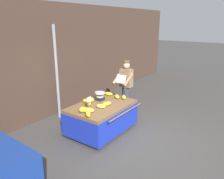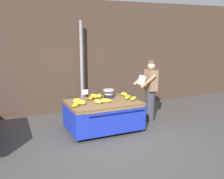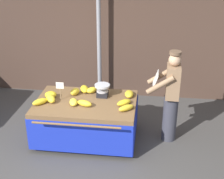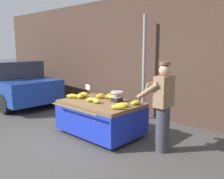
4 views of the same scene
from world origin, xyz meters
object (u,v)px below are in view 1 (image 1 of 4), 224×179
object	(u,v)px
banana_bunch_3	(107,104)
banana_bunch_2	(88,103)
banana_bunch_5	(91,100)
banana_bunch_10	(87,101)
street_pole	(57,73)
banana_bunch_0	(88,110)
vendor_person	(126,87)
banana_bunch_9	(108,94)
weighing_scale	(100,96)
banana_bunch_6	(88,114)
banana_bunch_4	(124,97)
banana_bunch_7	(101,106)
banana_bunch_1	(117,96)
banana_bunch_8	(82,109)
price_sign	(89,100)
banana_cart	(102,111)

from	to	relation	value
banana_bunch_3	banana_bunch_2	bearing A→B (deg)	122.93
banana_bunch_5	banana_bunch_10	xyz separation A→B (m)	(-0.14, 0.02, 0.00)
street_pole	banana_bunch_0	distance (m)	1.92
banana_bunch_10	vendor_person	distance (m)	1.62
banana_bunch_0	banana_bunch_9	size ratio (longest dim) A/B	1.05
weighing_scale	banana_bunch_3	bearing A→B (deg)	-120.49
banana_bunch_3	banana_bunch_6	world-z (taller)	banana_bunch_3
street_pole	banana_bunch_4	world-z (taller)	street_pole
banana_bunch_6	banana_bunch_4	bearing A→B (deg)	-1.15
banana_bunch_7	vendor_person	xyz separation A→B (m)	(1.69, 0.30, 0.06)
banana_bunch_1	vendor_person	world-z (taller)	vendor_person
banana_bunch_1	banana_bunch_10	size ratio (longest dim) A/B	1.06
banana_bunch_2	banana_bunch_9	xyz separation A→B (m)	(1.00, 0.07, -0.02)
banana_bunch_0	banana_bunch_5	world-z (taller)	banana_bunch_0
banana_bunch_8	vendor_person	world-z (taller)	vendor_person
banana_bunch_1	vendor_person	xyz separation A→B (m)	(0.81, 0.20, 0.06)
banana_bunch_8	banana_bunch_10	distance (m)	0.65
banana_bunch_2	price_sign	bearing A→B (deg)	-133.68
street_pole	banana_bunch_1	xyz separation A→B (m)	(0.71, -1.69, -0.60)
weighing_scale	vendor_person	bearing A→B (deg)	-4.03
banana_cart	banana_bunch_8	distance (m)	0.71
banana_bunch_2	banana_bunch_7	distance (m)	0.38
street_pole	banana_bunch_1	bearing A→B (deg)	-67.35
banana_bunch_1	banana_bunch_4	distance (m)	0.20
weighing_scale	banana_cart	bearing A→B (deg)	-135.44
banana_bunch_3	banana_bunch_6	bearing A→B (deg)	-177.38
banana_bunch_7	banana_bunch_9	xyz separation A→B (m)	(0.94, 0.44, 0.00)
price_sign	banana_bunch_0	xyz separation A→B (m)	(-0.15, -0.10, -0.19)
street_pole	banana_bunch_6	world-z (taller)	street_pole
street_pole	banana_bunch_6	bearing A→B (deg)	-112.05
banana_bunch_2	banana_bunch_8	size ratio (longest dim) A/B	0.98
banana_bunch_0	street_pole	bearing A→B (deg)	70.95
banana_cart	banana_bunch_9	xyz separation A→B (m)	(0.75, 0.32, 0.24)
banana_cart	banana_bunch_4	xyz separation A→B (m)	(0.75, -0.23, 0.24)
weighing_scale	price_sign	xyz separation A→B (m)	(-0.73, -0.23, 0.13)
banana_cart	banana_bunch_10	xyz separation A→B (m)	(-0.10, 0.41, 0.25)
weighing_scale	banana_bunch_7	bearing A→B (deg)	-139.62
banana_bunch_2	banana_bunch_10	xyz separation A→B (m)	(0.15, 0.16, -0.01)
banana_bunch_7	banana_bunch_0	bearing A→B (deg)	172.43
price_sign	banana_bunch_1	distance (m)	1.17
price_sign	banana_bunch_5	xyz separation A→B (m)	(0.50, 0.35, -0.19)
street_pole	banana_bunch_0	world-z (taller)	street_pole
banana_bunch_4	banana_bunch_6	bearing A→B (deg)	178.85
street_pole	banana_cart	bearing A→B (deg)	-89.38
banana_bunch_2	banana_bunch_9	world-z (taller)	banana_bunch_2
banana_bunch_6	banana_bunch_5	bearing A→B (deg)	35.63
banana_bunch_0	banana_bunch_7	distance (m)	0.43
banana_bunch_7	banana_bunch_1	bearing A→B (deg)	6.14
banana_bunch_7	weighing_scale	bearing A→B (deg)	40.38
street_pole	price_sign	distance (m)	1.74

